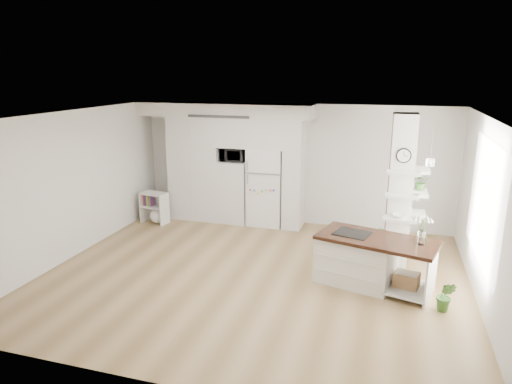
% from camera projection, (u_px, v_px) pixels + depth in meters
% --- Properties ---
extents(floor, '(7.00, 6.00, 0.01)m').
position_uv_depth(floor, '(254.00, 275.00, 7.81)').
color(floor, '#A28357').
rests_on(floor, ground).
extents(room, '(7.04, 6.04, 2.72)m').
position_uv_depth(room, '(254.00, 169.00, 7.33)').
color(room, white).
rests_on(room, ground).
extents(cabinet_wall, '(4.00, 0.71, 2.70)m').
position_uv_depth(cabinet_wall, '(227.00, 157.00, 10.29)').
color(cabinet_wall, white).
rests_on(cabinet_wall, floor).
extents(refrigerator, '(0.78, 0.69, 1.75)m').
position_uv_depth(refrigerator, '(266.00, 187.00, 10.21)').
color(refrigerator, white).
rests_on(refrigerator, floor).
extents(column, '(0.69, 0.90, 2.70)m').
position_uv_depth(column, '(405.00, 193.00, 7.85)').
color(column, silver).
rests_on(column, floor).
extents(window, '(0.00, 2.40, 2.40)m').
position_uv_depth(window, '(485.00, 202.00, 6.74)').
color(window, white).
rests_on(window, room).
extents(pendant_light, '(0.12, 0.12, 0.10)m').
position_uv_depth(pendant_light, '(364.00, 157.00, 6.93)').
color(pendant_light, white).
rests_on(pendant_light, room).
extents(kitchen_island, '(1.99, 1.31, 1.39)m').
position_uv_depth(kitchen_island, '(363.00, 258.00, 7.40)').
color(kitchen_island, white).
rests_on(kitchen_island, floor).
extents(bookshelf, '(0.64, 0.43, 0.71)m').
position_uv_depth(bookshelf, '(155.00, 210.00, 10.42)').
color(bookshelf, white).
rests_on(bookshelf, floor).
extents(floor_plant_a, '(0.31, 0.28, 0.48)m').
position_uv_depth(floor_plant_a, '(446.00, 296.00, 6.57)').
color(floor_plant_a, '#3B6F2C').
rests_on(floor_plant_a, floor).
extents(floor_plant_b, '(0.35, 0.35, 0.53)m').
position_uv_depth(floor_plant_b, '(379.00, 243.00, 8.55)').
color(floor_plant_b, '#3B6F2C').
rests_on(floor_plant_b, floor).
extents(microwave, '(0.54, 0.37, 0.30)m').
position_uv_depth(microwave, '(234.00, 155.00, 10.19)').
color(microwave, '#2D2D2D').
rests_on(microwave, cabinet_wall).
extents(shelf_plant, '(0.27, 0.23, 0.30)m').
position_uv_depth(shelf_plant, '(421.00, 182.00, 7.89)').
color(shelf_plant, '#3B6F2C').
rests_on(shelf_plant, column).
extents(decor_bowl, '(0.22, 0.22, 0.05)m').
position_uv_depth(decor_bowl, '(399.00, 216.00, 7.75)').
color(decor_bowl, white).
rests_on(decor_bowl, column).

